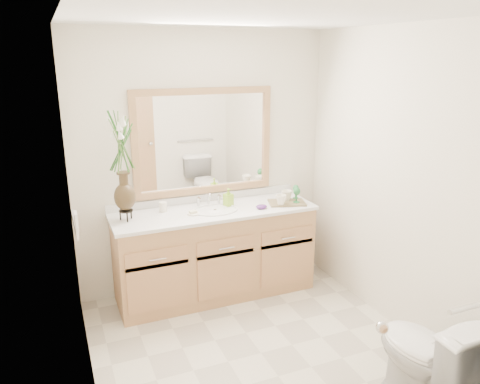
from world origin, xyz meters
name	(u,v)px	position (x,y,z in m)	size (l,w,h in m)	color
floor	(261,353)	(0.00, 0.00, 0.00)	(2.60, 2.60, 0.00)	beige
ceiling	(266,16)	(0.00, 0.00, 2.40)	(2.40, 2.60, 0.02)	white
wall_back	(204,163)	(0.00, 1.30, 1.20)	(2.40, 0.02, 2.40)	white
wall_front	(390,286)	(0.00, -1.30, 1.20)	(2.40, 0.02, 2.40)	white
wall_left	(80,226)	(-1.20, 0.00, 1.20)	(0.02, 2.60, 2.40)	white
wall_right	(402,184)	(1.20, 0.00, 1.20)	(0.02, 2.60, 2.40)	white
vanity	(215,254)	(0.00, 1.01, 0.40)	(1.80, 0.55, 0.80)	#B07E56
counter	(214,211)	(0.00, 1.01, 0.82)	(1.84, 0.57, 0.03)	white
sink	(215,216)	(0.00, 1.00, 0.78)	(0.38, 0.34, 0.23)	white
mirror	(204,142)	(0.00, 1.28, 1.41)	(1.32, 0.04, 0.97)	white
switch_plate	(76,220)	(-1.19, 0.76, 0.98)	(0.02, 0.12, 0.12)	white
door	(327,339)	(-0.30, -1.29, 1.00)	(0.80, 0.03, 2.00)	#B07E56
toilet	(428,359)	(0.70, -0.92, 0.37)	(0.42, 0.75, 0.74)	white
flower_vase	(122,152)	(-0.78, 1.04, 1.42)	(0.21, 0.21, 0.86)	black
tumbler	(163,207)	(-0.44, 1.14, 0.87)	(0.07, 0.07, 0.09)	white
soap_dish	(193,213)	(-0.21, 0.97, 0.84)	(0.11, 0.11, 0.03)	white
soap_bottle	(228,198)	(0.16, 1.08, 0.90)	(0.07, 0.07, 0.15)	#93CB2F
purple_dish	(262,207)	(0.41, 0.88, 0.85)	(0.10, 0.08, 0.04)	#4E236A
tray	(287,203)	(0.69, 0.93, 0.84)	(0.33, 0.22, 0.02)	brown
mug_left	(281,199)	(0.60, 0.88, 0.89)	(0.10, 0.09, 0.10)	white
mug_right	(287,195)	(0.71, 0.97, 0.90)	(0.10, 0.09, 0.10)	white
goblet_front	(297,192)	(0.76, 0.88, 0.95)	(0.07, 0.07, 0.15)	#27763A
goblet_back	(296,189)	(0.82, 1.00, 0.94)	(0.06, 0.06, 0.13)	#27763A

